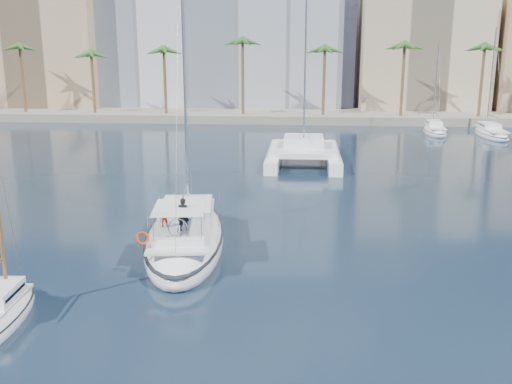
{
  "coord_description": "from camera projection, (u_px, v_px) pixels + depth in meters",
  "views": [
    {
      "loc": [
        2.94,
        -28.27,
        10.56
      ],
      "look_at": [
        0.48,
        1.5,
        3.09
      ],
      "focal_mm": 40.0,
      "sensor_mm": 36.0,
      "label": 1
    }
  ],
  "objects": [
    {
      "name": "moored_yacht_a",
      "position": [
        434.0,
        133.0,
        73.97
      ],
      "size": [
        3.37,
        9.52,
        11.9
      ],
      "primitive_type": null,
      "rotation": [
        0.0,
        0.0,
        -0.07
      ],
      "color": "white",
      "rests_on": "ground"
    },
    {
      "name": "catamaran",
      "position": [
        304.0,
        150.0,
        54.89
      ],
      "size": [
        6.82,
        13.62,
        19.65
      ],
      "rotation": [
        0.0,
        0.0,
        -0.0
      ],
      "color": "white",
      "rests_on": "ground"
    },
    {
      "name": "ground",
      "position": [
        245.0,
        255.0,
        30.13
      ],
      "size": [
        160.0,
        160.0,
        0.0
      ],
      "primitive_type": "plane",
      "color": "black",
      "rests_on": "ground"
    },
    {
      "name": "main_sloop",
      "position": [
        185.0,
        237.0,
        31.35
      ],
      "size": [
        5.89,
        13.69,
        19.68
      ],
      "rotation": [
        0.0,
        0.0,
        0.13
      ],
      "color": "white",
      "rests_on": "ground"
    },
    {
      "name": "palm_left",
      "position": [
        58.0,
        52.0,
        85.47
      ],
      "size": [
        3.6,
        3.6,
        12.3
      ],
      "color": "brown",
      "rests_on": "ground"
    },
    {
      "name": "building_tan_left",
      "position": [
        42.0,
        47.0,
        97.54
      ],
      "size": [
        22.0,
        14.0,
        22.0
      ],
      "primitive_type": "cube",
      "color": "tan",
      "rests_on": "ground"
    },
    {
      "name": "palm_centre",
      "position": [
        284.0,
        52.0,
        82.75
      ],
      "size": [
        3.6,
        3.6,
        12.3
      ],
      "color": "brown",
      "rests_on": "ground"
    },
    {
      "name": "quay",
      "position": [
        284.0,
        115.0,
        88.96
      ],
      "size": [
        120.0,
        14.0,
        1.2
      ],
      "primitive_type": "cube",
      "color": "gray",
      "rests_on": "ground"
    },
    {
      "name": "building_modern",
      "position": [
        218.0,
        29.0,
        98.27
      ],
      "size": [
        42.0,
        16.0,
        28.0
      ],
      "primitive_type": "cube",
      "color": "silver",
      "rests_on": "ground"
    },
    {
      "name": "moored_yacht_b",
      "position": [
        491.0,
        136.0,
        71.52
      ],
      "size": [
        3.32,
        10.83,
        13.72
      ],
      "primitive_type": null,
      "rotation": [
        0.0,
        0.0,
        -0.02
      ],
      "color": "white",
      "rests_on": "ground"
    },
    {
      "name": "building_beige",
      "position": [
        421.0,
        53.0,
        93.62
      ],
      "size": [
        20.0,
        14.0,
        20.0
      ],
      "primitive_type": "cube",
      "color": "tan",
      "rests_on": "ground"
    },
    {
      "name": "seagull",
      "position": [
        189.0,
        242.0,
        30.08
      ],
      "size": [
        0.92,
        0.4,
        0.17
      ],
      "color": "silver",
      "rests_on": "ground"
    }
  ]
}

